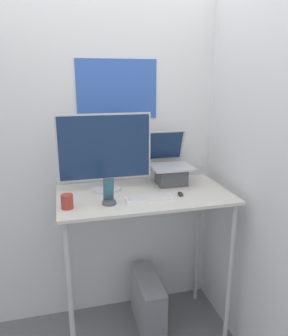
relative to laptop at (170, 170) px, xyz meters
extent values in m
cube|color=silver|center=(-0.24, 0.24, 0.05)|extent=(6.00, 0.05, 2.60)
cube|color=#3359B2|center=(-0.35, 0.21, 0.58)|extent=(0.59, 0.01, 0.43)
cube|color=silver|center=(0.43, -0.49, 0.05)|extent=(0.05, 6.00, 2.60)
cube|color=beige|center=(-0.24, -0.16, -0.11)|extent=(1.17, 0.64, 0.02)
cylinder|color=#B7B7BC|center=(-0.78, -0.44, -0.69)|extent=(0.03, 0.03, 1.13)
cylinder|color=#B7B7BC|center=(0.30, -0.44, -0.69)|extent=(0.03, 0.03, 1.13)
cylinder|color=#B7B7BC|center=(-0.78, 0.11, -0.69)|extent=(0.03, 0.03, 1.13)
cylinder|color=#B7B7BC|center=(0.30, 0.11, -0.69)|extent=(0.03, 0.03, 1.13)
cube|color=#4C4C51|center=(0.00, -0.02, -0.04)|extent=(0.21, 0.17, 0.13)
cube|color=#B7B7BC|center=(0.00, -0.02, 0.03)|extent=(0.30, 0.25, 0.02)
cube|color=#B7B7BC|center=(0.00, 0.14, 0.16)|extent=(0.30, 0.09, 0.24)
cube|color=navy|center=(0.00, 0.13, 0.16)|extent=(0.27, 0.07, 0.21)
cylinder|color=silver|center=(-0.49, -0.04, -0.09)|extent=(0.20, 0.20, 0.02)
cylinder|color=silver|center=(-0.49, -0.04, -0.05)|extent=(0.04, 0.04, 0.07)
cube|color=silver|center=(-0.49, -0.03, 0.21)|extent=(0.64, 0.01, 0.46)
cube|color=navy|center=(-0.49, -0.04, 0.21)|extent=(0.62, 0.01, 0.43)
cube|color=white|center=(-0.24, -0.29, -0.10)|extent=(0.31, 0.09, 0.01)
cube|color=silver|center=(-0.24, -0.29, -0.09)|extent=(0.28, 0.08, 0.00)
ellipsoid|color=#262626|center=(-0.02, -0.27, -0.09)|extent=(0.03, 0.06, 0.03)
cylinder|color=#4C4C51|center=(-0.50, -0.30, -0.09)|extent=(0.09, 0.09, 0.02)
cube|color=#4C515B|center=(-0.50, -0.29, -0.01)|extent=(0.07, 0.04, 0.16)
cube|color=#336072|center=(-0.50, -0.29, -0.01)|extent=(0.06, 0.03, 0.14)
cube|color=gray|center=(-0.20, -0.10, -1.04)|extent=(0.17, 0.48, 0.42)
cube|color=slate|center=(-0.20, -0.35, -1.04)|extent=(0.16, 0.01, 0.40)
cylinder|color=#9E382D|center=(-0.76, -0.31, -0.06)|extent=(0.07, 0.07, 0.09)
camera|label=1|loc=(-0.77, -2.21, 0.67)|focal=35.00mm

